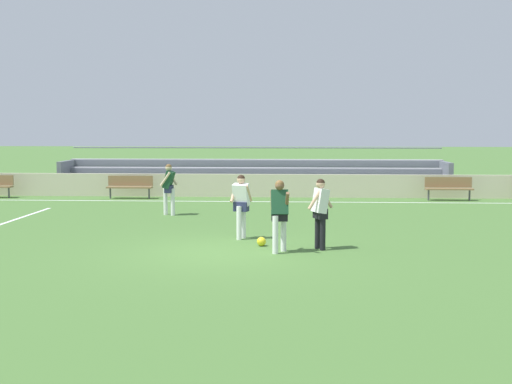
% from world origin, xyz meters
% --- Properties ---
extents(ground_plane, '(160.00, 160.00, 0.00)m').
position_xyz_m(ground_plane, '(0.00, 0.00, 0.00)').
color(ground_plane, '#477033').
extents(field_line_sideline, '(44.00, 0.12, 0.01)m').
position_xyz_m(field_line_sideline, '(0.00, 10.15, 0.00)').
color(field_line_sideline, white).
rests_on(field_line_sideline, ground).
extents(field_line_penalty_mark, '(0.12, 4.40, 0.01)m').
position_xyz_m(field_line_penalty_mark, '(-6.96, 5.58, 0.00)').
color(field_line_penalty_mark, white).
rests_on(field_line_penalty_mark, ground).
extents(sideline_wall, '(48.00, 0.16, 0.93)m').
position_xyz_m(sideline_wall, '(0.00, 11.80, 0.47)').
color(sideline_wall, beige).
rests_on(sideline_wall, ground).
extents(bleacher_stand, '(16.71, 2.32, 1.93)m').
position_xyz_m(bleacher_stand, '(-0.15, 13.82, 0.77)').
color(bleacher_stand, '#B2B2B7').
rests_on(bleacher_stand, ground).
extents(bench_far_right, '(1.80, 0.40, 0.90)m').
position_xyz_m(bench_far_right, '(-4.90, 11.01, 0.55)').
color(bench_far_right, olive).
rests_on(bench_far_right, ground).
extents(bench_far_left, '(1.80, 0.40, 0.90)m').
position_xyz_m(bench_far_left, '(7.60, 11.01, 0.55)').
color(bench_far_left, olive).
rests_on(bench_far_left, ground).
extents(player_white_dropping_back, '(0.56, 0.43, 1.64)m').
position_xyz_m(player_white_dropping_back, '(0.26, 1.86, 0.97)').
color(player_white_dropping_back, white).
rests_on(player_white_dropping_back, ground).
extents(player_dark_on_ball, '(0.45, 0.64, 1.65)m').
position_xyz_m(player_dark_on_ball, '(1.26, 0.13, 0.98)').
color(player_dark_on_ball, white).
rests_on(player_dark_on_ball, ground).
extents(player_white_deep_cover, '(0.62, 0.49, 1.65)m').
position_xyz_m(player_white_deep_cover, '(2.20, 0.56, 0.98)').
color(player_white_deep_cover, black).
rests_on(player_white_deep_cover, ground).
extents(player_dark_trailing_run, '(0.52, 0.47, 1.66)m').
position_xyz_m(player_dark_trailing_run, '(-2.42, 6.20, 0.98)').
color(player_dark_trailing_run, white).
rests_on(player_dark_trailing_run, ground).
extents(soccer_ball, '(0.22, 0.22, 0.22)m').
position_xyz_m(soccer_ball, '(0.81, 0.89, 0.11)').
color(soccer_ball, yellow).
rests_on(soccer_ball, ground).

